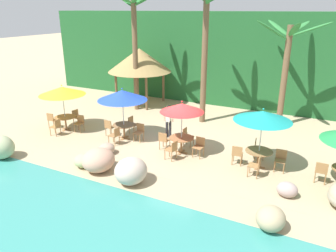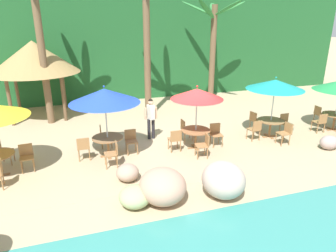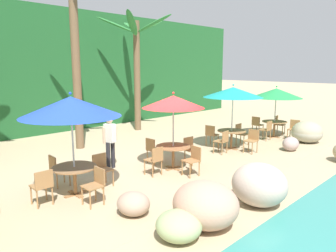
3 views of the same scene
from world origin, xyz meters
The scene contains 31 objects.
ground_plane centered at (0.00, 0.00, 0.00)m, with size 120.00×120.00×0.00m, color tan.
terrace_deck centered at (0.00, 0.00, 0.00)m, with size 18.00×5.20×0.01m.
foliage_backdrop centered at (0.00, 9.00, 3.00)m, with size 28.00×2.40×6.00m.
rock_seawall centered at (1.56, -2.96, 0.43)m, with size 15.73×3.69×1.05m.
umbrella_blue centered at (-2.92, 0.11, 2.25)m, with size 2.42×2.42×2.60m.
dining_table_blue centered at (-2.92, 0.11, 0.61)m, with size 1.10×1.10×0.74m.
chair_blue_seaward centered at (-2.07, 0.20, 0.51)m, with size 0.42×0.43×0.87m.
chair_blue_inland centered at (-2.97, 0.97, 0.51)m, with size 0.45×0.44×0.87m.
chair_blue_left centered at (-3.77, 0.04, 0.51)m, with size 0.43×0.44×0.87m.
chair_blue_right centered at (-2.85, -0.74, 0.51)m, with size 0.44×0.43×0.87m.
umbrella_red centered at (0.35, -0.15, 2.13)m, with size 1.94×1.94×2.44m.
dining_table_red centered at (0.35, -0.15, 0.61)m, with size 1.10×1.10×0.74m.
chair_red_seaward centered at (1.21, -0.14, 0.51)m, with size 0.46×0.46×0.87m.
chair_red_inland centered at (0.25, 0.70, 0.51)m, with size 0.43×0.42×0.87m.
chair_red_left centered at (-0.50, -0.23, 0.51)m, with size 0.42×0.43×0.87m.
chair_red_right centered at (0.32, -1.01, 0.51)m, with size 0.48×0.48×0.87m.
umbrella_teal centered at (3.76, -0.03, 2.23)m, with size 2.28×2.28×2.55m.
dining_table_teal centered at (3.76, -0.03, 0.61)m, with size 1.10×1.10×0.74m.
chair_teal_seaward centered at (4.61, 0.10, 0.51)m, with size 0.44×0.44×0.87m.
chair_teal_inland centered at (3.55, 0.80, 0.51)m, with size 0.48×0.48×0.87m.
chair_teal_left centered at (2.93, -0.21, 0.51)m, with size 0.46×0.47×0.87m.
chair_teal_right centered at (3.86, -0.88, 0.51)m, with size 0.43×0.42×0.87m.
umbrella_green centered at (6.97, -0.19, 2.03)m, with size 2.27×2.27×2.36m.
dining_table_green centered at (6.97, -0.19, 0.61)m, with size 1.10×1.10×0.74m.
chair_green_seaward centered at (7.79, 0.03, 0.51)m, with size 0.48×0.48×0.87m.
chair_green_inland centered at (6.91, 0.67, 0.51)m, with size 0.44×0.44×0.87m.
chair_green_left centered at (6.12, -0.27, 0.51)m, with size 0.42×0.43×0.87m.
chair_green_right centered at (7.16, -1.02, 0.51)m, with size 0.47×0.47×0.87m.
palm_tree_second centered at (-0.37, 4.31, 4.65)m, with size 2.97×2.80×7.13m.
palm_tree_third centered at (3.72, 5.63, 3.80)m, with size 3.54×3.82×5.67m.
waiter_in_white centered at (-1.02, 1.29, 0.99)m, with size 0.52×0.38×1.70m.
Camera 3 is at (-6.71, -6.98, 3.19)m, focal length 34.42 mm.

